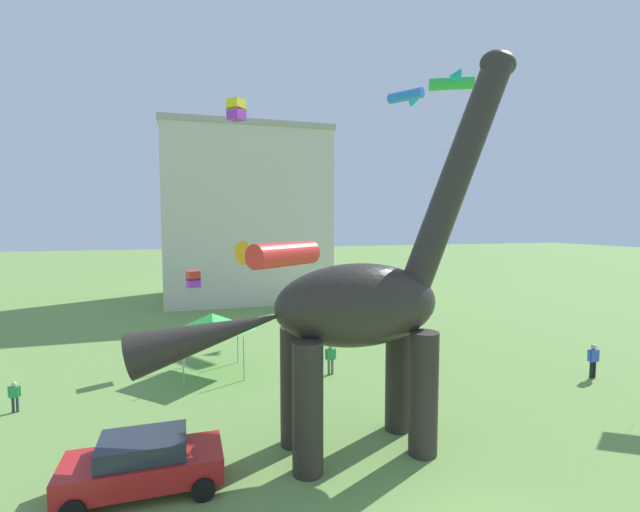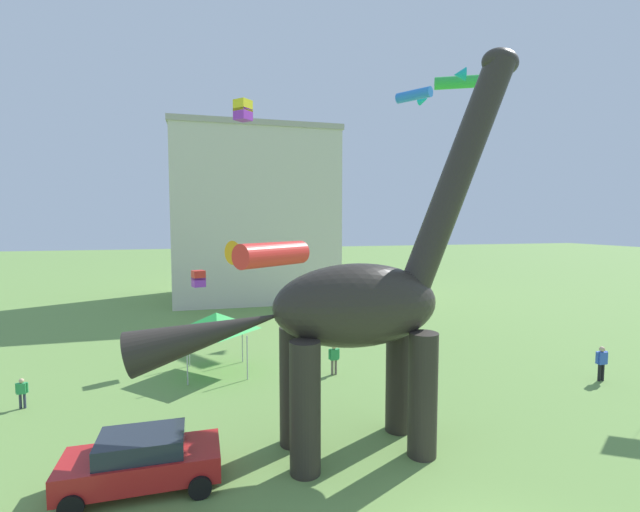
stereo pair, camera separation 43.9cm
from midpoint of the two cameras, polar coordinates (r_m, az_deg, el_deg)
The scene contains 13 objects.
dinosaur_sculpture at distance 14.00m, azimuth 5.50°, elevation -6.43°, with size 12.61×2.67×13.18m.
parked_sedan_left at distance 14.19m, azimuth -21.32°, elevation -23.58°, with size 4.22×2.01×1.55m.
person_near_flyer at distance 21.53m, azimuth -33.89°, elevation -14.36°, with size 0.46×0.20×1.22m.
person_strolling_adult at distance 21.73m, azimuth 2.44°, elevation -12.96°, with size 0.56×0.25×1.50m.
person_watching_child at distance 24.79m, azimuth 33.32°, elevation -11.29°, with size 0.61×0.27×1.63m.
festival_canopy_tent at distance 22.09m, azimuth -12.82°, elevation -8.37°, with size 3.15×3.15×3.00m.
kite_near_low at distance 24.37m, azimuth 18.05°, elevation 20.94°, with size 2.23×2.23×0.64m.
kite_mid_right at distance 7.90m, azimuth -5.55°, elevation 0.28°, with size 1.55×1.61×0.45m.
kite_trailing at distance 23.64m, azimuth -15.07°, elevation -2.87°, with size 0.75×0.75×0.85m.
kite_far_right at distance 29.70m, azimuth 17.92°, elevation 13.16°, with size 0.77×0.99×0.22m.
kite_apex at distance 29.74m, azimuth -9.60°, elevation 18.25°, with size 1.27×1.27×1.28m.
kite_mid_center at distance 38.47m, azimuth 12.76°, elevation 19.71°, with size 3.09×2.92×0.87m.
background_building_block at distance 43.58m, azimuth -8.42°, elevation 5.28°, with size 15.08×11.36×16.13m.
Camera 2 is at (-5.84, -7.36, 7.40)m, focal length 24.50 mm.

